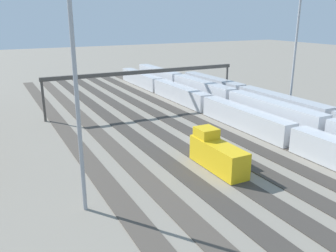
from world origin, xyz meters
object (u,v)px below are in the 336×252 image
train_on_track_2 (244,118)px  light_mast_0 (298,22)px  signal_gantry (146,74)px  train_on_track_0 (333,123)px  light_mast_1 (71,27)px  train_on_track_1 (273,114)px  train_on_track_5 (217,154)px

train_on_track_2 → light_mast_0: size_ratio=3.93×
light_mast_0 → signal_gantry: light_mast_0 is taller
train_on_track_0 → light_mast_1: size_ratio=3.13×
light_mast_0 → signal_gantry: bearing=49.7°
train_on_track_1 → signal_gantry: signal_gantry is taller
train_on_track_5 → train_on_track_0: bearing=-86.4°
train_on_track_2 → train_on_track_0: size_ratio=1.25×
train_on_track_2 → light_mast_1: light_mast_1 is taller
train_on_track_2 → light_mast_0: 21.86m
train_on_track_5 → train_on_track_1: size_ratio=0.08×
train_on_track_2 → train_on_track_0: (-11.10, -10.00, 0.60)m
light_mast_1 → train_on_track_2: bearing=-66.1°
train_on_track_1 → signal_gantry: bearing=32.0°
train_on_track_2 → train_on_track_5: 19.64m
light_mast_0 → signal_gantry: (19.89, 23.48, -11.31)m
train_on_track_2 → train_on_track_5: (-12.68, 15.00, 0.14)m
train_on_track_1 → signal_gantry: size_ratio=2.66×
train_on_track_0 → train_on_track_1: 10.39m
train_on_track_5 → light_mast_0: (14.78, -28.48, 16.95)m
train_on_track_5 → train_on_track_1: same height
train_on_track_0 → signal_gantry: 39.02m
signal_gantry → train_on_track_1: bearing=-148.0°
train_on_track_5 → train_on_track_1: bearing=-61.9°
train_on_track_1 → signal_gantry: 28.76m
train_on_track_5 → light_mast_1: bearing=97.1°
train_on_track_2 → signal_gantry: signal_gantry is taller
light_mast_0 → signal_gantry: size_ratio=0.68×
train_on_track_0 → light_mast_1: (-3.92, 43.85, 16.55)m
train_on_track_2 → train_on_track_5: train_on_track_5 is taller
train_on_track_1 → light_mast_1: bearing=108.5°
train_on_track_2 → train_on_track_5: size_ratio=11.98×
train_on_track_0 → train_on_track_2: bearing=42.0°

